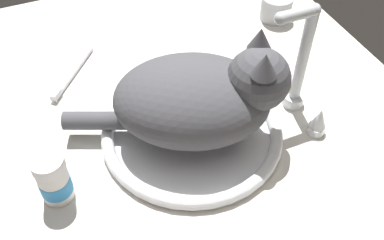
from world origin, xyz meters
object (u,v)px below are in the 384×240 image
object	(u,v)px
sink_basin	(192,132)
cat	(204,97)
toothbrush	(72,74)
pill_bottle	(54,180)
metal_jar	(276,7)
faucet	(297,72)

from	to	relation	value
sink_basin	cat	world-z (taller)	cat
cat	toothbrush	xyz separation A→B (cm)	(-24.46, -17.89, -8.78)
pill_bottle	metal_jar	distance (cm)	63.25
faucet	cat	xyz separation A→B (cm)	(0.73, -18.42, 1.28)
sink_basin	metal_jar	xyz separation A→B (cm)	(-25.94, 31.81, 1.83)
sink_basin	toothbrush	size ratio (longest dim) A/B	2.35
sink_basin	pill_bottle	xyz separation A→B (cm)	(3.44, -24.18, 3.26)
sink_basin	faucet	world-z (taller)	faucet
cat	sink_basin	bearing A→B (deg)	-112.71
sink_basin	toothbrush	distance (cm)	28.71
sink_basin	toothbrush	world-z (taller)	sink_basin
toothbrush	sink_basin	bearing A→B (deg)	34.25
faucet	pill_bottle	world-z (taller)	faucet
pill_bottle	toothbrush	size ratio (longest dim) A/B	0.67
toothbrush	faucet	bearing A→B (deg)	56.84
faucet	metal_jar	world-z (taller)	faucet
metal_jar	cat	bearing A→B (deg)	-48.43
cat	pill_bottle	world-z (taller)	cat
sink_basin	faucet	distance (cm)	21.39
sink_basin	metal_jar	bearing A→B (deg)	129.20
cat	toothbrush	bearing A→B (deg)	-143.81
pill_bottle	sink_basin	bearing A→B (deg)	98.10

